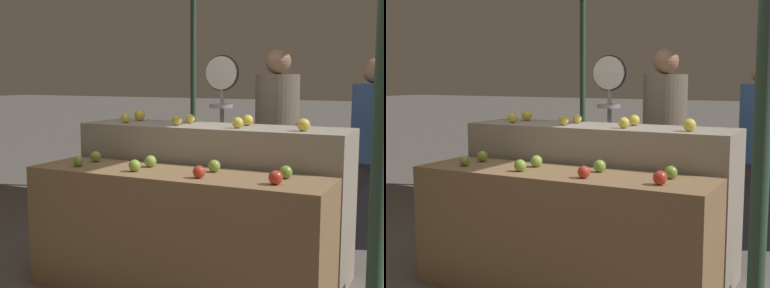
% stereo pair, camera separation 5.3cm
% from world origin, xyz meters
% --- Properties ---
extents(display_counter_front, '(2.03, 0.55, 0.84)m').
position_xyz_m(display_counter_front, '(0.00, 0.00, 0.42)').
color(display_counter_front, olive).
rests_on(display_counter_front, ground_plane).
extents(display_counter_back, '(2.03, 0.55, 1.10)m').
position_xyz_m(display_counter_back, '(0.00, 0.60, 0.55)').
color(display_counter_back, gray).
rests_on(display_counter_back, ground_plane).
extents(apple_front_0, '(0.07, 0.07, 0.07)m').
position_xyz_m(apple_front_0, '(-0.71, -0.10, 0.88)').
color(apple_front_0, '#7AA338').
rests_on(apple_front_0, display_counter_front).
extents(apple_front_1, '(0.08, 0.08, 0.08)m').
position_xyz_m(apple_front_1, '(-0.25, -0.10, 0.88)').
color(apple_front_1, '#84AD3D').
rests_on(apple_front_1, display_counter_front).
extents(apple_front_2, '(0.08, 0.08, 0.08)m').
position_xyz_m(apple_front_2, '(0.23, -0.12, 0.88)').
color(apple_front_2, red).
rests_on(apple_front_2, display_counter_front).
extents(apple_front_3, '(0.08, 0.08, 0.08)m').
position_xyz_m(apple_front_3, '(0.71, -0.10, 0.88)').
color(apple_front_3, red).
rests_on(apple_front_3, display_counter_front).
extents(apple_front_4, '(0.08, 0.08, 0.08)m').
position_xyz_m(apple_front_4, '(-0.72, 0.12, 0.88)').
color(apple_front_4, '#84AD3D').
rests_on(apple_front_4, display_counter_front).
extents(apple_front_5, '(0.08, 0.08, 0.08)m').
position_xyz_m(apple_front_5, '(-0.24, 0.10, 0.88)').
color(apple_front_5, '#8EB247').
rests_on(apple_front_5, display_counter_front).
extents(apple_front_6, '(0.08, 0.08, 0.08)m').
position_xyz_m(apple_front_6, '(0.23, 0.12, 0.88)').
color(apple_front_6, '#84AD3D').
rests_on(apple_front_6, display_counter_front).
extents(apple_front_7, '(0.08, 0.08, 0.08)m').
position_xyz_m(apple_front_7, '(0.71, 0.11, 0.88)').
color(apple_front_7, '#7AA338').
rests_on(apple_front_7, display_counter_front).
extents(apple_back_0, '(0.08, 0.08, 0.08)m').
position_xyz_m(apple_back_0, '(-0.70, 0.50, 1.14)').
color(apple_back_0, yellow).
rests_on(apple_back_0, display_counter_back).
extents(apple_back_1, '(0.08, 0.08, 0.08)m').
position_xyz_m(apple_back_1, '(-0.24, 0.49, 1.14)').
color(apple_back_1, gold).
rests_on(apple_back_1, display_counter_back).
extents(apple_back_2, '(0.08, 0.08, 0.08)m').
position_xyz_m(apple_back_2, '(0.24, 0.49, 1.14)').
color(apple_back_2, yellow).
rests_on(apple_back_2, display_counter_back).
extents(apple_back_3, '(0.09, 0.09, 0.09)m').
position_xyz_m(apple_back_3, '(0.71, 0.49, 1.14)').
color(apple_back_3, yellow).
rests_on(apple_back_3, display_counter_back).
extents(apple_back_4, '(0.09, 0.09, 0.09)m').
position_xyz_m(apple_back_4, '(-0.71, 0.72, 1.14)').
color(apple_back_4, gold).
rests_on(apple_back_4, display_counter_back).
extents(apple_back_5, '(0.07, 0.07, 0.07)m').
position_xyz_m(apple_back_5, '(-0.24, 0.70, 1.13)').
color(apple_back_5, yellow).
rests_on(apple_back_5, display_counter_back).
extents(apple_back_6, '(0.08, 0.08, 0.08)m').
position_xyz_m(apple_back_6, '(0.24, 0.70, 1.14)').
color(apple_back_6, yellow).
rests_on(apple_back_6, display_counter_back).
extents(produce_scale, '(0.30, 0.20, 1.64)m').
position_xyz_m(produce_scale, '(-0.18, 1.18, 1.21)').
color(produce_scale, '#99999E').
rests_on(produce_scale, ground_plane).
extents(person_vendor_at_scale, '(0.47, 0.47, 1.70)m').
position_xyz_m(person_vendor_at_scale, '(0.22, 1.49, 0.98)').
color(person_vendor_at_scale, '#2D2D38').
rests_on(person_vendor_at_scale, ground_plane).
extents(person_customer_left, '(0.46, 0.46, 1.61)m').
position_xyz_m(person_customer_left, '(1.00, 1.65, 0.93)').
color(person_customer_left, '#2D2D38').
rests_on(person_customer_left, ground_plane).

